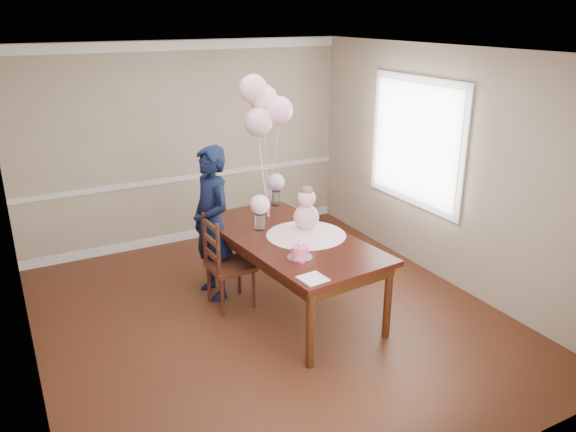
{
  "coord_description": "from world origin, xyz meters",
  "views": [
    {
      "loc": [
        -2.28,
        -4.65,
        3.04
      ],
      "look_at": [
        0.28,
        0.14,
        1.05
      ],
      "focal_mm": 35.0,
      "sensor_mm": 36.0,
      "label": 1
    }
  ],
  "objects": [
    {
      "name": "table_leg_br",
      "position": [
        0.66,
        1.17,
        0.39
      ],
      "size": [
        0.08,
        0.08,
        0.77
      ],
      "primitive_type": "cylinder",
      "rotation": [
        0.0,
        0.0,
        0.09
      ],
      "color": "black",
      "rests_on": "floor"
    },
    {
      "name": "roses_far",
      "position": [
        0.63,
        1.09,
        1.11
      ],
      "size": [
        0.21,
        0.21,
        0.21
      ],
      "primitive_type": "sphere",
      "color": "beige",
      "rests_on": "rose_vase_far"
    },
    {
      "name": "table_leg_fr",
      "position": [
        0.85,
        -0.85,
        0.39
      ],
      "size": [
        0.08,
        0.08,
        0.77
      ],
      "primitive_type": "cylinder",
      "rotation": [
        0.0,
        0.0,
        0.09
      ],
      "color": "black",
      "rests_on": "floor"
    },
    {
      "name": "rose_vase_near",
      "position": [
        0.1,
        0.43,
        0.92
      ],
      "size": [
        0.12,
        0.12,
        0.18
      ],
      "primitive_type": "cylinder",
      "rotation": [
        0.0,
        0.0,
        0.09
      ],
      "color": "white",
      "rests_on": "dining_table_top"
    },
    {
      "name": "wall_back",
      "position": [
        0.0,
        2.5,
        1.35
      ],
      "size": [
        4.5,
        0.02,
        2.7
      ],
      "primitive_type": "cube",
      "color": "gray",
      "rests_on": "floor"
    },
    {
      "name": "woman",
      "position": [
        -0.31,
        0.79,
        0.86
      ],
      "size": [
        0.47,
        0.66,
        1.72
      ],
      "primitive_type": "imported",
      "rotation": [
        0.0,
        0.0,
        -1.48
      ],
      "color": "black",
      "rests_on": "floor"
    },
    {
      "name": "table_leg_fl",
      "position": [
        -0.07,
        -0.93,
        0.39
      ],
      "size": [
        0.08,
        0.08,
        0.77
      ],
      "primitive_type": "cylinder",
      "rotation": [
        0.0,
        0.0,
        0.09
      ],
      "color": "black",
      "rests_on": "floor"
    },
    {
      "name": "balloon_c",
      "position": [
        0.36,
        0.85,
        2.15
      ],
      "size": [
        0.31,
        0.31,
        0.31
      ],
      "primitive_type": "sphere",
      "color": "#FFB4C2",
      "rests_on": "balloon_ribbon_c"
    },
    {
      "name": "balloon_a",
      "position": [
        0.24,
        0.72,
        1.93
      ],
      "size": [
        0.31,
        0.31,
        0.31
      ],
      "primitive_type": "sphere",
      "color": "#E3A0AE",
      "rests_on": "balloon_ribbon_a"
    },
    {
      "name": "baby_head",
      "position": [
        0.47,
        0.08,
        1.24
      ],
      "size": [
        0.19,
        0.19,
        0.19
      ],
      "primitive_type": "sphere",
      "color": "beige",
      "rests_on": "baby_torso"
    },
    {
      "name": "rose_vase_far",
      "position": [
        0.63,
        1.09,
        0.92
      ],
      "size": [
        0.12,
        0.12,
        0.18
      ],
      "primitive_type": "cylinder",
      "rotation": [
        0.0,
        0.0,
        0.09
      ],
      "color": "silver",
      "rests_on": "dining_table_top"
    },
    {
      "name": "balloon_ribbon_c",
      "position": [
        0.36,
        0.79,
        1.41
      ],
      "size": [
        0.02,
        0.11,
        1.14
      ],
      "primitive_type": "cylinder",
      "rotation": [
        -0.09,
        0.02,
        0.09
      ],
      "color": "white",
      "rests_on": "balloon_weight"
    },
    {
      "name": "baseboard_trim",
      "position": [
        0.0,
        2.49,
        0.06
      ],
      "size": [
        4.5,
        0.02,
        0.12
      ],
      "primitive_type": "cube",
      "color": "silver",
      "rests_on": "floor"
    },
    {
      "name": "baby_skirt",
      "position": [
        0.47,
        0.08,
        0.88
      ],
      "size": [
        0.91,
        0.91,
        0.11
      ],
      "primitive_type": "cone",
      "rotation": [
        0.0,
        0.0,
        0.09
      ],
      "color": "#FFBBD3",
      "rests_on": "dining_table_top"
    },
    {
      "name": "chair_leg_fr",
      "position": [
        -0.05,
        0.29,
        0.22
      ],
      "size": [
        0.04,
        0.04,
        0.44
      ],
      "primitive_type": "cylinder",
      "rotation": [
        0.0,
        0.0,
        0.02
      ],
      "color": "#35190E",
      "rests_on": "floor"
    },
    {
      "name": "chair_leg_br",
      "position": [
        -0.06,
        0.66,
        0.22
      ],
      "size": [
        0.04,
        0.04,
        0.44
      ],
      "primitive_type": "cylinder",
      "rotation": [
        0.0,
        0.0,
        0.02
      ],
      "color": "#39130F",
      "rests_on": "floor"
    },
    {
      "name": "cake_flower_a",
      "position": [
        0.12,
        -0.4,
        0.96
      ],
      "size": [
        0.03,
        0.03,
        0.03
      ],
      "primitive_type": "sphere",
      "color": "white",
      "rests_on": "birthday_cake"
    },
    {
      "name": "chair_leg_bl",
      "position": [
        -0.43,
        0.65,
        0.22
      ],
      "size": [
        0.04,
        0.04,
        0.44
      ],
      "primitive_type": "cylinder",
      "rotation": [
        0.0,
        0.0,
        0.02
      ],
      "color": "#3A130F",
      "rests_on": "floor"
    },
    {
      "name": "balloon_ribbon_b",
      "position": [
        0.41,
        0.71,
        1.36
      ],
      "size": [
        0.12,
        0.05,
        1.03
      ],
      "primitive_type": "cylinder",
      "rotation": [
        0.05,
        0.1,
        0.09
      ],
      "color": "white",
      "rests_on": "balloon_weight"
    },
    {
      "name": "wall_right",
      "position": [
        2.25,
        0.0,
        1.35
      ],
      "size": [
        0.02,
        5.0,
        2.7
      ],
      "primitive_type": "cube",
      "color": "gray",
      "rests_on": "floor"
    },
    {
      "name": "baby_hair",
      "position": [
        0.47,
        0.08,
        1.3
      ],
      "size": [
        0.13,
        0.13,
        0.13
      ],
      "primitive_type": "sphere",
      "color": "brown",
      "rests_on": "baby_head"
    },
    {
      "name": "dining_chair_seat",
      "position": [
        -0.24,
        0.47,
        0.46
      ],
      "size": [
        0.46,
        0.46,
        0.05
      ],
      "primitive_type": "cube",
      "rotation": [
        0.0,
        0.0,
        0.02
      ],
      "color": "#3E1810",
      "rests_on": "chair_leg_fl"
    },
    {
      "name": "floor",
      "position": [
        0.0,
        0.0,
        0.0
      ],
      "size": [
        4.5,
        5.0,
        0.0
      ],
      "primitive_type": "cube",
      "color": "#35180D",
      "rests_on": "ground"
    },
    {
      "name": "window_blinds",
      "position": [
        2.21,
        0.5,
        1.55
      ],
      "size": [
        0.01,
        1.5,
        1.4
      ],
      "primitive_type": "cube",
      "color": "silver",
      "rests_on": "wall_right"
    },
    {
      "name": "chair_rail_trim",
      "position": [
        0.0,
        2.49,
        0.9
      ],
      "size": [
        4.5,
        0.02,
        0.07
      ],
      "primitive_type": "cube",
      "color": "silver",
      "rests_on": "wall_back"
    },
    {
      "name": "dining_table_top",
      "position": [
        0.3,
        0.12,
        0.8
      ],
      "size": [
        1.31,
        2.3,
        0.06
      ],
      "primitive_type": "cube",
      "rotation": [
        0.0,
        0.0,
        0.09
      ],
      "color": "black",
      "rests_on": "table_leg_fl"
    },
    {
      "name": "window_frame",
      "position": [
        2.23,
        0.5,
        1.55
      ],
      "size": [
        0.02,
        1.66,
        1.56
      ],
      "primitive_type": "cube",
      "color": "silver",
      "rests_on": "wall_right"
    },
    {
      "name": "napkin",
      "position": [
        0.0,
        -0.85,
        0.83
      ],
      "size": [
        0.24,
        0.24,
        0.01
      ],
      "primitive_type": "cube",
      "rotation": [
        0.0,
        0.0,
        0.09
      ],
      "color": "white",
      "rests_on": "dining_table_top"
    },
    {
      "name": "balloon_weight",
      "position": [
        0.35,
        0.73,
        0.84
      ],
      "size": [
        0.05,
        0.05,
        0.02
      ],
      "primitive_type": "cylinder",
      "rotation": [
        0.0,
        0.0,
        0.09
      ],
      "color": "silver",
      "rests_on": "dining_table_top"
    },
    {
      "name": "wall_front",
      "position": [
        0.0,
        -2.5,
        1.35
      ],
      "size": [
        4.5,
        0.02,
        2.7
      ],
      "primitive_type": "cube",
      "color": "gray",
      "rests_on": "floor"
    },
    {
      "name": "cake_platter",
      "position": [
        0.12,
        -0.4,
        0.83
      ],
      "size": [
        0.26,
        0.26,
        0.01
      ],
      "primitive_type": "cylinder",
      "rotation": [
        0.0,
        0.0,
        0.09
      ],
      "color": "silver",
      "rests_on": "dining_table_top"
    },
    {
      "name": "birthday_cake",
      "position": [
        0.12,
        -0.4,
        0.89
      ],
      "size": [
        0.18,
        0.18,
        0.11
      ],
      "primitive_type": "cylinder",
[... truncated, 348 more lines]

